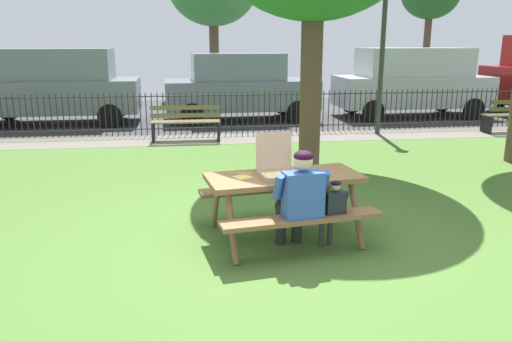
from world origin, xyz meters
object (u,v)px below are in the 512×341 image
(child_at_table, at_px, (332,208))
(park_bench_center, at_px, (186,123))
(adult_at_table, at_px, (300,197))
(parked_car_left, at_px, (54,85))
(lamp_post_walkway, at_px, (383,37))
(parked_car_center, at_px, (240,86))
(picnic_table_foreground, at_px, (284,189))
(parked_car_right, at_px, (412,81))
(pizza_box_open, at_px, (278,168))
(pizza_slice_on_table, at_px, (243,176))

(child_at_table, relative_size, park_bench_center, 0.52)
(adult_at_table, relative_size, parked_car_left, 0.26)
(lamp_post_walkway, distance_m, parked_car_center, 4.42)
(picnic_table_foreground, distance_m, parked_car_right, 10.84)
(adult_at_table, bearing_deg, lamp_post_walkway, 62.81)
(parked_car_center, bearing_deg, park_bench_center, -118.14)
(adult_at_table, xyz_separation_m, parked_car_left, (-4.84, 9.68, 0.44))
(picnic_table_foreground, bearing_deg, child_at_table, -46.05)
(parked_car_center, bearing_deg, parked_car_left, 179.98)
(pizza_box_open, bearing_deg, lamp_post_walkway, 60.05)
(pizza_box_open, height_order, parked_car_right, parked_car_right)
(picnic_table_foreground, bearing_deg, adult_at_table, -81.68)
(picnic_table_foreground, xyz_separation_m, lamp_post_walkway, (3.65, 6.47, 1.77))
(lamp_post_walkway, distance_m, parked_car_left, 8.94)
(park_bench_center, bearing_deg, child_at_table, -76.46)
(pizza_box_open, bearing_deg, parked_car_left, 116.99)
(pizza_box_open, distance_m, lamp_post_walkway, 7.63)
(pizza_box_open, distance_m, parked_car_left, 10.32)
(adult_at_table, relative_size, child_at_table, 1.43)
(parked_car_left, bearing_deg, parked_car_center, -0.02)
(adult_at_table, relative_size, parked_car_center, 0.27)
(picnic_table_foreground, height_order, pizza_box_open, pizza_box_open)
(lamp_post_walkway, xyz_separation_m, parked_car_center, (-3.21, 2.71, -1.36))
(pizza_box_open, xyz_separation_m, adult_at_table, (0.16, -0.48, -0.21))
(park_bench_center, bearing_deg, parked_car_right, 23.40)
(adult_at_table, bearing_deg, picnic_table_foreground, 98.32)
(park_bench_center, relative_size, parked_car_center, 0.36)
(adult_at_table, xyz_separation_m, park_bench_center, (-1.23, 6.70, -0.24))
(park_bench_center, bearing_deg, pizza_box_open, -80.23)
(picnic_table_foreground, xyz_separation_m, parked_car_left, (-4.77, 9.19, 0.50))
(pizza_box_open, relative_size, parked_car_right, 0.11)
(pizza_slice_on_table, bearing_deg, park_bench_center, 96.16)
(picnic_table_foreground, relative_size, lamp_post_walkway, 0.52)
(parked_car_left, bearing_deg, pizza_box_open, -63.01)
(adult_at_table, bearing_deg, pizza_slice_on_table, 137.37)
(pizza_box_open, relative_size, lamp_post_walkway, 0.13)
(child_at_table, bearing_deg, adult_at_table, -175.91)
(picnic_table_foreground, xyz_separation_m, pizza_slice_on_table, (-0.49, 0.02, 0.18))
(pizza_box_open, bearing_deg, child_at_table, -40.44)
(adult_at_table, bearing_deg, parked_car_left, 116.57)
(pizza_box_open, distance_m, parked_car_right, 10.89)
(park_bench_center, relative_size, parked_car_right, 0.35)
(pizza_slice_on_table, xyz_separation_m, parked_car_left, (-4.28, 9.17, 0.32))
(picnic_table_foreground, xyz_separation_m, child_at_table, (0.45, -0.47, -0.09))
(lamp_post_walkway, height_order, parked_car_right, lamp_post_walkway)
(picnic_table_foreground, height_order, parked_car_right, parked_car_right)
(child_at_table, relative_size, parked_car_left, 0.18)
(child_at_table, bearing_deg, parked_car_left, 118.40)
(parked_car_right, bearing_deg, park_bench_center, -156.60)
(pizza_slice_on_table, distance_m, lamp_post_walkway, 7.83)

